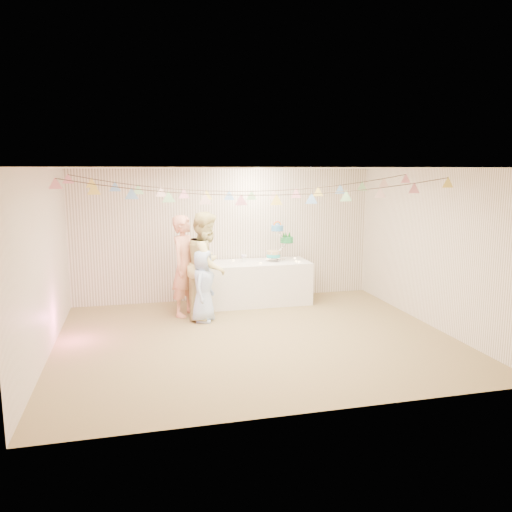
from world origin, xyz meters
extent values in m
plane|color=olive|center=(0.00, 0.00, 0.00)|extent=(6.00, 6.00, 0.00)
plane|color=beige|center=(0.00, 0.00, 2.60)|extent=(6.00, 6.00, 0.00)
plane|color=white|center=(0.00, 2.50, 1.30)|extent=(6.00, 6.00, 0.00)
plane|color=white|center=(0.00, -2.50, 1.30)|extent=(6.00, 6.00, 0.00)
plane|color=white|center=(-3.00, 0.00, 1.30)|extent=(5.00, 5.00, 0.00)
plane|color=white|center=(3.00, 0.00, 1.30)|extent=(5.00, 5.00, 0.00)
cube|color=white|center=(0.43, 2.02, 0.41)|extent=(2.18, 0.87, 0.82)
cylinder|color=white|center=(-0.05, 1.97, 0.76)|extent=(0.31, 0.31, 0.02)
imported|color=#EA997A|center=(-0.92, 1.52, 0.90)|extent=(0.74, 0.78, 1.80)
imported|color=beige|center=(-0.56, 1.31, 0.94)|extent=(1.01, 1.11, 1.87)
imported|color=#B4CFFF|center=(-0.66, 1.07, 0.62)|extent=(0.62, 0.72, 1.25)
cylinder|color=#FFD88C|center=(-0.37, 1.87, 0.83)|extent=(0.04, 0.04, 0.03)
cylinder|color=#FFD88C|center=(0.08, 2.20, 0.83)|extent=(0.04, 0.04, 0.03)
cylinder|color=#FFD88C|center=(0.53, 1.80, 0.83)|extent=(0.04, 0.04, 0.03)
cylinder|color=#FFD88C|center=(0.78, 2.24, 0.83)|extent=(0.04, 0.04, 0.03)
cylinder|color=#FFD88C|center=(1.25, 1.84, 0.83)|extent=(0.04, 0.04, 0.03)
cylinder|color=#FFD88C|center=(1.33, 2.17, 0.83)|extent=(0.04, 0.04, 0.03)
cylinder|color=#FFD88C|center=(1.29, 1.78, 0.83)|extent=(0.04, 0.04, 0.03)
camera|label=1|loc=(-1.74, -7.21, 2.57)|focal=35.00mm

